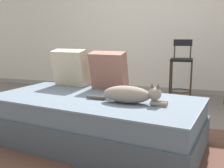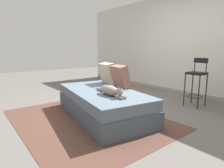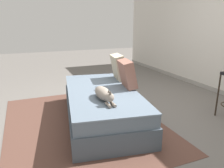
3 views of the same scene
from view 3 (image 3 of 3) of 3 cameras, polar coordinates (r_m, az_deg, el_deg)
name	(u,v)px [view 3 (image 3 of 3)]	position (r m, az deg, el deg)	size (l,w,h in m)	color
ground_plane	(126,114)	(3.47, 3.67, -7.95)	(16.00, 16.00, 0.00)	#66605B
area_rug	(83,122)	(3.25, -7.67, -9.76)	(2.70, 2.09, 0.01)	brown
couch	(102,104)	(3.24, -2.66, -5.34)	(2.13, 1.30, 0.45)	#44505B
throw_pillow_corner	(118,67)	(3.71, 1.70, 4.50)	(0.44, 0.29, 0.43)	beige
throw_pillow_middle	(127,74)	(3.24, 3.94, 2.67)	(0.43, 0.28, 0.42)	#936051
cat	(104,94)	(2.76, -2.17, -2.57)	(0.74, 0.18, 0.19)	gray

